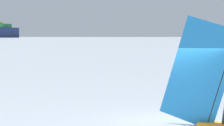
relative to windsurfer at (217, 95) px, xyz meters
The scene contains 2 objects.
ground_plane 1.81m from the windsurfer, 135.71° to the left, with size 4000.00×4000.00×0.00m, color #9EA8B2.
windsurfer is the anchor object (origin of this frame).
Camera 1 is at (-4.14, -17.06, 2.91)m, focal length 83.62 mm.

